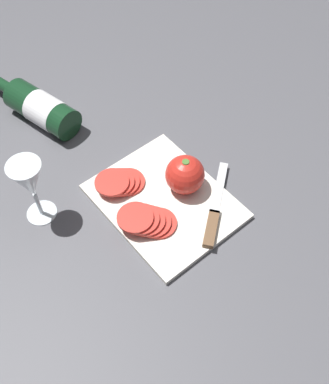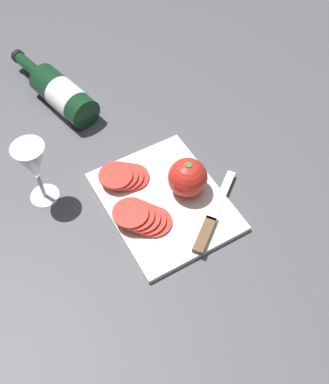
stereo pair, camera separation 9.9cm
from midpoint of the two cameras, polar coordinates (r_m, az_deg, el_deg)
name	(u,v)px [view 2 (the right image)]	position (r m, az deg, el deg)	size (l,w,h in m)	color
ground_plane	(181,213)	(1.01, 4.88, -2.87)	(3.00, 3.00, 0.00)	#4C4C51
cutting_board	(164,201)	(1.02, 2.77, -1.40)	(0.32, 0.25, 0.01)	silver
wine_bottle	(61,94)	(1.22, -10.68, 12.05)	(0.33, 0.13, 0.08)	#14381E
wine_glass	(33,164)	(0.97, -13.56, 3.23)	(0.07, 0.07, 0.17)	silver
whole_tomato	(188,178)	(1.00, 5.79, 1.65)	(0.09, 0.09, 0.09)	red
knife	(208,227)	(0.98, 8.43, -4.66)	(0.16, 0.20, 0.01)	silver
tomato_slice_stack_near	(142,218)	(0.97, 0.09, -3.48)	(0.11, 0.12, 0.03)	red
tomato_slice_stack_far	(124,176)	(1.04, -2.45, 1.82)	(0.09, 0.12, 0.03)	red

